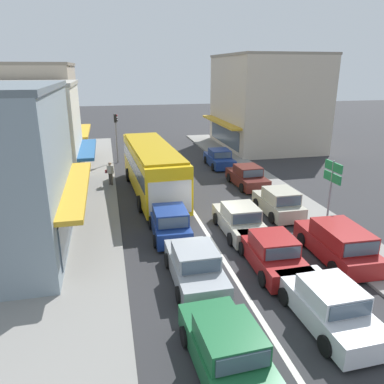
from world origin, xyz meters
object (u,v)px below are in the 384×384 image
(directional_road_sign, at_px, (332,178))
(parked_hatchback_kerb_second, at_px, (279,203))
(sedan_queue_gap_filler, at_px, (272,253))
(parked_sedan_kerb_rear, at_px, (219,159))
(sedan_queue_far_back, at_px, (228,352))
(sedan_adjacent_lane_lead, at_px, (195,266))
(parked_wagon_kerb_front, at_px, (338,243))
(parked_sedan_kerb_third, at_px, (247,177))
(pedestrian_with_handbag_near, at_px, (110,172))
(hatchback_behind_bus_mid, at_px, (170,223))
(city_bus, at_px, (152,166))
(sedan_adjacent_lane_trail, at_px, (329,306))
(sedan_behind_bus_near, at_px, (240,221))
(traffic_light_downstreet, at_px, (116,130))

(directional_road_sign, bearing_deg, parked_hatchback_kerb_second, 124.99)
(sedan_queue_gap_filler, bearing_deg, parked_sedan_kerb_rear, 80.63)
(parked_sedan_kerb_rear, bearing_deg, sedan_queue_far_back, -106.15)
(sedan_adjacent_lane_lead, bearing_deg, parked_wagon_kerb_front, 3.63)
(parked_sedan_kerb_third, bearing_deg, parked_sedan_kerb_rear, 93.07)
(sedan_queue_far_back, relative_size, pedestrian_with_handbag_near, 2.62)
(sedan_queue_far_back, relative_size, hatchback_behind_bus_mid, 1.15)
(parked_sedan_kerb_rear, relative_size, directional_road_sign, 1.18)
(city_bus, distance_m, directional_road_sign, 11.04)
(sedan_adjacent_lane_lead, xyz_separation_m, parked_hatchback_kerb_second, (6.15, 5.71, 0.05))
(hatchback_behind_bus_mid, distance_m, sedan_adjacent_lane_trail, 8.54)
(sedan_behind_bus_near, height_order, traffic_light_downstreet, traffic_light_downstreet)
(sedan_adjacent_lane_lead, relative_size, parked_sedan_kerb_rear, 0.99)
(parked_wagon_kerb_front, distance_m, traffic_light_downstreet, 21.67)
(sedan_queue_far_back, relative_size, parked_hatchback_kerb_second, 1.15)
(traffic_light_downstreet, bearing_deg, parked_sedan_kerb_third, -46.26)
(sedan_adjacent_lane_lead, relative_size, parked_hatchback_kerb_second, 1.13)
(sedan_adjacent_lane_trail, height_order, pedestrian_with_handbag_near, pedestrian_with_handbag_near)
(hatchback_behind_bus_mid, bearing_deg, city_bus, 89.91)
(parked_hatchback_kerb_second, bearing_deg, city_bus, 140.75)
(city_bus, bearing_deg, hatchback_behind_bus_mid, -90.09)
(parked_sedan_kerb_third, distance_m, traffic_light_downstreet, 12.58)
(sedan_adjacent_lane_lead, relative_size, directional_road_sign, 1.17)
(parked_hatchback_kerb_second, xyz_separation_m, traffic_light_downstreet, (-8.33, 14.49, 2.15))
(sedan_queue_gap_filler, relative_size, sedan_behind_bus_near, 1.01)
(parked_sedan_kerb_third, distance_m, directional_road_sign, 8.22)
(parked_sedan_kerb_third, xyz_separation_m, pedestrian_with_handbag_near, (-9.31, 1.93, 0.40))
(parked_wagon_kerb_front, height_order, parked_sedan_kerb_third, parked_wagon_kerb_front)
(sedan_queue_far_back, bearing_deg, sedan_behind_bus_near, 68.30)
(sedan_behind_bus_near, relative_size, parked_sedan_kerb_rear, 1.00)
(city_bus, relative_size, parked_sedan_kerb_rear, 2.59)
(sedan_queue_gap_filler, xyz_separation_m, sedan_behind_bus_near, (-0.12, 3.57, 0.00))
(city_bus, xyz_separation_m, sedan_queue_gap_filler, (3.58, -10.64, -1.22))
(sedan_adjacent_lane_trail, bearing_deg, hatchback_behind_bus_mid, 116.89)
(city_bus, relative_size, hatchback_behind_bus_mid, 2.94)
(sedan_queue_far_back, relative_size, sedan_adjacent_lane_trail, 1.01)
(parked_hatchback_kerb_second, relative_size, traffic_light_downstreet, 0.88)
(city_bus, height_order, sedan_queue_gap_filler, city_bus)
(sedan_behind_bus_near, bearing_deg, sedan_queue_far_back, -111.70)
(parked_sedan_kerb_third, bearing_deg, hatchback_behind_bus_mid, -133.43)
(sedan_adjacent_lane_lead, distance_m, parked_wagon_kerb_front, 6.40)
(parked_sedan_kerb_third, height_order, parked_sedan_kerb_rear, same)
(hatchback_behind_bus_mid, xyz_separation_m, parked_sedan_kerb_rear, (6.35, 12.76, -0.05))
(parked_hatchback_kerb_second, bearing_deg, sedan_adjacent_lane_trail, -105.67)
(sedan_queue_gap_filler, distance_m, directional_road_sign, 5.78)
(hatchback_behind_bus_mid, bearing_deg, sedan_queue_far_back, -89.41)
(sedan_adjacent_lane_lead, xyz_separation_m, directional_road_sign, (7.76, 3.41, 2.04))
(hatchback_behind_bus_mid, bearing_deg, parked_sedan_kerb_third, 46.57)
(sedan_queue_gap_filler, height_order, parked_hatchback_kerb_second, parked_hatchback_kerb_second)
(sedan_queue_gap_filler, bearing_deg, sedan_adjacent_lane_trail, -85.89)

